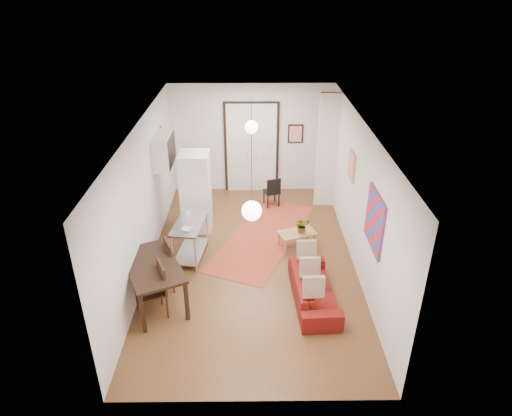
{
  "coord_description": "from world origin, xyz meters",
  "views": [
    {
      "loc": [
        0.0,
        -7.92,
        5.42
      ],
      "look_at": [
        0.08,
        -0.01,
        1.25
      ],
      "focal_mm": 32.0,
      "sensor_mm": 36.0,
      "label": 1
    }
  ],
  "objects_px": {
    "sofa": "(314,289)",
    "dining_chair_far": "(151,283)",
    "kitchen_counter": "(190,236)",
    "coffee_table": "(297,234)",
    "dining_chair_near": "(158,260)",
    "fridge": "(196,192)",
    "black_side_chair": "(271,188)",
    "dining_table": "(153,268)"
  },
  "relations": [
    {
      "from": "sofa",
      "to": "black_side_chair",
      "type": "relative_size",
      "value": 2.28
    },
    {
      "from": "coffee_table",
      "to": "dining_chair_far",
      "type": "height_order",
      "value": "dining_chair_far"
    },
    {
      "from": "kitchen_counter",
      "to": "black_side_chair",
      "type": "xyz_separation_m",
      "value": [
        1.78,
        2.47,
        -0.08
      ]
    },
    {
      "from": "black_side_chair",
      "to": "dining_chair_far",
      "type": "bearing_deg",
      "value": 43.28
    },
    {
      "from": "sofa",
      "to": "kitchen_counter",
      "type": "height_order",
      "value": "kitchen_counter"
    },
    {
      "from": "black_side_chair",
      "to": "coffee_table",
      "type": "bearing_deg",
      "value": 85.03
    },
    {
      "from": "dining_table",
      "to": "fridge",
      "type": "bearing_deg",
      "value": 79.83
    },
    {
      "from": "fridge",
      "to": "dining_chair_near",
      "type": "xyz_separation_m",
      "value": [
        -0.48,
        -2.24,
        -0.33
      ]
    },
    {
      "from": "dining_chair_near",
      "to": "black_side_chair",
      "type": "relative_size",
      "value": 1.29
    },
    {
      "from": "dining_chair_near",
      "to": "dining_chair_far",
      "type": "relative_size",
      "value": 1.0
    },
    {
      "from": "dining_table",
      "to": "dining_chair_near",
      "type": "bearing_deg",
      "value": 90.0
    },
    {
      "from": "sofa",
      "to": "fridge",
      "type": "relative_size",
      "value": 0.97
    },
    {
      "from": "coffee_table",
      "to": "dining_chair_near",
      "type": "bearing_deg",
      "value": -152.66
    },
    {
      "from": "sofa",
      "to": "dining_chair_near",
      "type": "bearing_deg",
      "value": 78.05
    },
    {
      "from": "kitchen_counter",
      "to": "dining_chair_far",
      "type": "distance_m",
      "value": 1.74
    },
    {
      "from": "kitchen_counter",
      "to": "dining_table",
      "type": "xyz_separation_m",
      "value": [
        -0.48,
        -1.43,
        0.2
      ]
    },
    {
      "from": "fridge",
      "to": "dining_chair_near",
      "type": "distance_m",
      "value": 2.31
    },
    {
      "from": "dining_chair_near",
      "to": "coffee_table",
      "type": "bearing_deg",
      "value": 92.62
    },
    {
      "from": "coffee_table",
      "to": "dining_chair_far",
      "type": "distance_m",
      "value": 3.47
    },
    {
      "from": "kitchen_counter",
      "to": "dining_chair_far",
      "type": "bearing_deg",
      "value": -97.86
    },
    {
      "from": "dining_chair_near",
      "to": "sofa",
      "type": "bearing_deg",
      "value": 56.53
    },
    {
      "from": "kitchen_counter",
      "to": "dining_chair_near",
      "type": "height_order",
      "value": "dining_chair_near"
    },
    {
      "from": "coffee_table",
      "to": "dining_chair_near",
      "type": "relative_size",
      "value": 0.87
    },
    {
      "from": "kitchen_counter",
      "to": "fridge",
      "type": "relative_size",
      "value": 0.63
    },
    {
      "from": "dining_table",
      "to": "dining_chair_far",
      "type": "bearing_deg",
      "value": -90.0
    },
    {
      "from": "coffee_table",
      "to": "fridge",
      "type": "xyz_separation_m",
      "value": [
        -2.25,
        0.83,
        0.63
      ]
    },
    {
      "from": "fridge",
      "to": "dining_chair_far",
      "type": "distance_m",
      "value": 3.0
    },
    {
      "from": "dining_table",
      "to": "kitchen_counter",
      "type": "bearing_deg",
      "value": 71.59
    },
    {
      "from": "sofa",
      "to": "dining_chair_far",
      "type": "distance_m",
      "value": 2.9
    },
    {
      "from": "dining_chair_far",
      "to": "black_side_chair",
      "type": "distance_m",
      "value": 4.72
    },
    {
      "from": "fridge",
      "to": "black_side_chair",
      "type": "relative_size",
      "value": 2.35
    },
    {
      "from": "kitchen_counter",
      "to": "fridge",
      "type": "height_order",
      "value": "fridge"
    },
    {
      "from": "coffee_table",
      "to": "black_side_chair",
      "type": "distance_m",
      "value": 2.1
    },
    {
      "from": "coffee_table",
      "to": "black_side_chair",
      "type": "xyz_separation_m",
      "value": [
        -0.48,
        2.03,
        0.15
      ]
    },
    {
      "from": "black_side_chair",
      "to": "fridge",
      "type": "bearing_deg",
      "value": 16.09
    },
    {
      "from": "sofa",
      "to": "dining_chair_near",
      "type": "distance_m",
      "value": 2.92
    },
    {
      "from": "sofa",
      "to": "dining_table",
      "type": "bearing_deg",
      "value": 87.05
    },
    {
      "from": "dining_chair_near",
      "to": "black_side_chair",
      "type": "bearing_deg",
      "value": 122.09
    },
    {
      "from": "dining_table",
      "to": "black_side_chair",
      "type": "xyz_separation_m",
      "value": [
        2.25,
        3.9,
        -0.28
      ]
    },
    {
      "from": "sofa",
      "to": "dining_chair_far",
      "type": "height_order",
      "value": "dining_chair_far"
    },
    {
      "from": "fridge",
      "to": "dining_chair_far",
      "type": "height_order",
      "value": "fridge"
    },
    {
      "from": "kitchen_counter",
      "to": "black_side_chair",
      "type": "relative_size",
      "value": 1.48
    }
  ]
}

